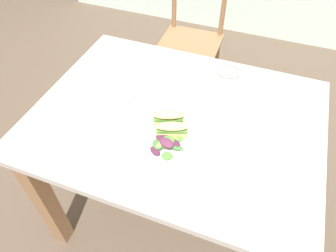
% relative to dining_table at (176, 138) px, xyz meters
% --- Properties ---
extents(ground_plane, '(7.84, 7.84, 0.00)m').
position_rel_dining_table_xyz_m(ground_plane, '(0.08, 0.09, -0.60)').
color(ground_plane, brown).
extents(dining_table, '(1.11, 0.85, 0.74)m').
position_rel_dining_table_xyz_m(dining_table, '(0.00, 0.00, 0.00)').
color(dining_table, '#BCB7AD').
rests_on(dining_table, ground).
extents(chair_wooden_far, '(0.41, 0.41, 0.87)m').
position_rel_dining_table_xyz_m(chair_wooden_far, '(-0.24, 0.99, -0.16)').
color(chair_wooden_far, '#8E6642').
rests_on(chair_wooden_far, ground).
extents(plate_lunch, '(0.26, 0.26, 0.01)m').
position_rel_dining_table_xyz_m(plate_lunch, '(-0.00, -0.12, 0.14)').
color(plate_lunch, white).
rests_on(plate_lunch, dining_table).
extents(sandwich_half_front, '(0.12, 0.09, 0.06)m').
position_rel_dining_table_xyz_m(sandwich_half_front, '(0.02, -0.11, 0.17)').
color(sandwich_half_front, '#DBB270').
rests_on(sandwich_half_front, plate_lunch).
extents(sandwich_half_back, '(0.12, 0.09, 0.06)m').
position_rel_dining_table_xyz_m(sandwich_half_back, '(-0.01, -0.06, 0.17)').
color(sandwich_half_back, '#DBB270').
rests_on(sandwich_half_back, plate_lunch).
extents(salad_mixed_greens, '(0.12, 0.15, 0.04)m').
position_rel_dining_table_xyz_m(salad_mixed_greens, '(0.02, -0.16, 0.16)').
color(salad_mixed_greens, '#518438').
rests_on(salad_mixed_greens, plate_lunch).
extents(napkin_folded, '(0.11, 0.25, 0.00)m').
position_rel_dining_table_xyz_m(napkin_folded, '(-0.22, -0.08, 0.14)').
color(napkin_folded, silver).
rests_on(napkin_folded, dining_table).
extents(fork_on_napkin, '(0.05, 0.19, 0.00)m').
position_rel_dining_table_xyz_m(fork_on_napkin, '(-0.21, -0.07, 0.14)').
color(fork_on_napkin, silver).
rests_on(fork_on_napkin, napkin_folded).
extents(mason_jar_iced_tea, '(0.09, 0.09, 0.14)m').
position_rel_dining_table_xyz_m(mason_jar_iced_tea, '(0.15, 0.17, 0.20)').
color(mason_jar_iced_tea, '#995623').
rests_on(mason_jar_iced_tea, dining_table).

